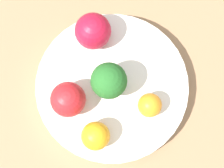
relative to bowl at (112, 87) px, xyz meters
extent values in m
plane|color=gray|center=(0.00, 0.00, -0.03)|extent=(6.00, 6.00, 0.00)
cube|color=#936D4C|center=(0.00, 0.00, -0.02)|extent=(1.20, 1.20, 0.02)
cylinder|color=silver|center=(0.00, 0.00, 0.00)|extent=(0.25, 0.25, 0.03)
cylinder|color=#99C17A|center=(0.01, 0.00, 0.03)|extent=(0.02, 0.02, 0.02)
sphere|color=#236023|center=(0.01, 0.00, 0.06)|extent=(0.06, 0.06, 0.06)
sphere|color=red|center=(0.07, -0.01, 0.04)|extent=(0.06, 0.06, 0.06)
sphere|color=#B7142D|center=(-0.01, -0.09, 0.04)|extent=(0.06, 0.06, 0.06)
sphere|color=orange|center=(-0.03, 0.06, 0.03)|extent=(0.04, 0.04, 0.04)
sphere|color=orange|center=(0.06, 0.06, 0.04)|extent=(0.05, 0.05, 0.05)
camera|label=1|loc=(0.07, 0.12, 0.62)|focal=60.00mm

